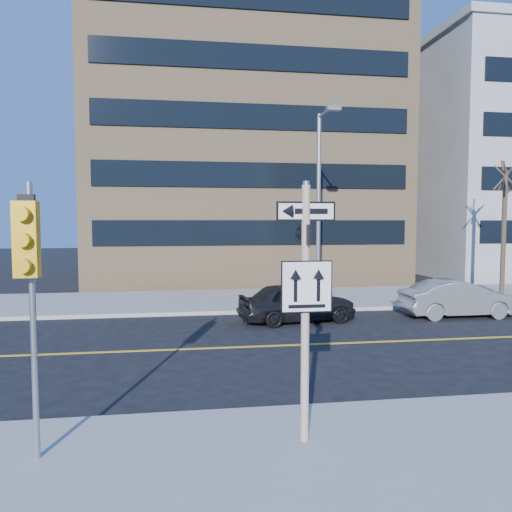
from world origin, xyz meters
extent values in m
plane|color=black|center=(0.00, 0.00, 0.00)|extent=(120.00, 120.00, 0.00)
cylinder|color=white|center=(0.00, -2.50, 2.15)|extent=(0.13, 0.13, 4.00)
cylinder|color=gray|center=(0.00, -2.50, 4.18)|extent=(0.10, 0.10, 0.06)
cube|color=black|center=(0.00, -2.50, 3.75)|extent=(0.92, 0.03, 0.30)
cube|color=black|center=(0.00, -2.50, 3.40)|extent=(0.03, 0.92, 0.30)
cube|color=white|center=(0.00, -2.58, 2.60)|extent=(0.80, 0.03, 0.80)
cylinder|color=gray|center=(-4.00, -2.50, 2.15)|extent=(0.09, 0.09, 4.00)
cube|color=gold|center=(-4.00, -2.70, 3.35)|extent=(0.32, 0.22, 1.05)
sphere|color=#8C0705|center=(-4.00, -2.82, 3.70)|extent=(0.17, 0.17, 0.17)
sphere|color=black|center=(-4.00, -2.82, 3.35)|extent=(0.17, 0.17, 0.17)
sphere|color=black|center=(-4.00, -2.82, 3.00)|extent=(0.17, 0.17, 0.17)
imported|color=black|center=(2.18, 7.27, 0.71)|extent=(2.32, 4.39, 1.43)
imported|color=slate|center=(8.38, 7.24, 0.70)|extent=(1.50, 4.25, 1.40)
cylinder|color=gray|center=(4.00, 11.00, 4.15)|extent=(0.18, 0.18, 8.00)
cylinder|color=gray|center=(4.00, 10.00, 8.05)|extent=(0.10, 2.20, 0.10)
cube|color=gray|center=(4.00, 9.00, 7.95)|extent=(0.55, 0.30, 0.16)
cylinder|color=#32251D|center=(13.00, 11.30, 3.05)|extent=(0.22, 0.22, 5.80)
cube|color=tan|center=(2.00, 25.00, 9.00)|extent=(18.00, 18.00, 18.00)
camera|label=1|loc=(-1.90, -9.95, 3.60)|focal=35.00mm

